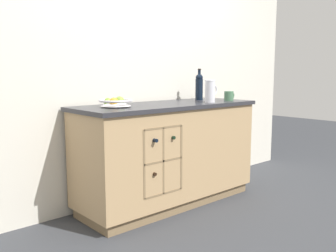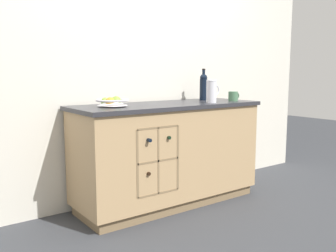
% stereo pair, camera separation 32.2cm
% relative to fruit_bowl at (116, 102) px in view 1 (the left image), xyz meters
% --- Properties ---
extents(ground_plane, '(14.00, 14.00, 0.00)m').
position_rel_fruit_bowl_xyz_m(ground_plane, '(0.55, -0.01, -0.96)').
color(ground_plane, '#383A3F').
extents(back_wall, '(4.40, 0.06, 2.55)m').
position_rel_fruit_bowl_xyz_m(back_wall, '(0.55, 0.35, 0.31)').
color(back_wall, silver).
rests_on(back_wall, ground_plane).
extents(kitchen_island, '(1.75, 0.64, 0.92)m').
position_rel_fruit_bowl_xyz_m(kitchen_island, '(0.55, -0.01, -0.49)').
color(kitchen_island, olive).
rests_on(kitchen_island, ground_plane).
extents(fruit_bowl, '(0.27, 0.27, 0.09)m').
position_rel_fruit_bowl_xyz_m(fruit_bowl, '(0.00, 0.00, 0.00)').
color(fruit_bowl, silver).
rests_on(fruit_bowl, kitchen_island).
extents(white_pitcher, '(0.15, 0.10, 0.21)m').
position_rel_fruit_bowl_xyz_m(white_pitcher, '(0.92, -0.18, 0.07)').
color(white_pitcher, white).
rests_on(white_pitcher, kitchen_island).
extents(ceramic_mug, '(0.13, 0.09, 0.09)m').
position_rel_fruit_bowl_xyz_m(ceramic_mug, '(1.24, -0.15, 0.01)').
color(ceramic_mug, '#4C7A56').
rests_on(ceramic_mug, kitchen_island).
extents(standing_wine_bottle, '(0.08, 0.08, 0.31)m').
position_rel_fruit_bowl_xyz_m(standing_wine_bottle, '(1.07, 0.10, 0.10)').
color(standing_wine_bottle, black).
rests_on(standing_wine_bottle, kitchen_island).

